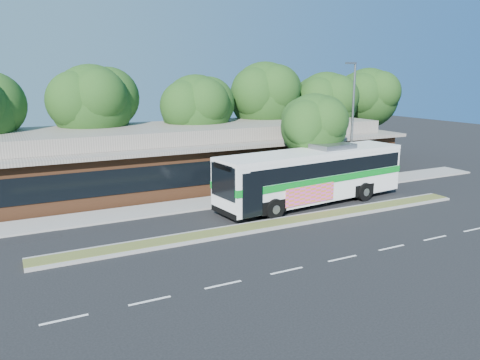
# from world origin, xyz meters

# --- Properties ---
(ground) EXTENTS (120.00, 120.00, 0.00)m
(ground) POSITION_xyz_m (0.00, 0.00, 0.00)
(ground) COLOR black
(ground) RESTS_ON ground
(median_strip) EXTENTS (26.00, 1.10, 0.15)m
(median_strip) POSITION_xyz_m (0.00, 0.60, 0.07)
(median_strip) COLOR #4D5122
(median_strip) RESTS_ON ground
(sidewalk) EXTENTS (44.00, 2.60, 0.12)m
(sidewalk) POSITION_xyz_m (0.00, 6.40, 0.06)
(sidewalk) COLOR gray
(sidewalk) RESTS_ON ground
(plaza_building) EXTENTS (33.20, 11.20, 4.45)m
(plaza_building) POSITION_xyz_m (0.00, 12.99, 2.13)
(plaza_building) COLOR brown
(plaza_building) RESTS_ON ground
(lamp_post) EXTENTS (0.93, 0.18, 9.07)m
(lamp_post) POSITION_xyz_m (9.56, 6.00, 4.90)
(lamp_post) COLOR slate
(lamp_post) RESTS_ON ground
(tree_bg_b) EXTENTS (6.69, 6.00, 9.00)m
(tree_bg_b) POSITION_xyz_m (-6.57, 16.14, 6.14)
(tree_bg_b) COLOR black
(tree_bg_b) RESTS_ON ground
(tree_bg_c) EXTENTS (6.24, 5.60, 8.26)m
(tree_bg_c) POSITION_xyz_m (1.40, 15.13, 5.59)
(tree_bg_c) COLOR black
(tree_bg_c) RESTS_ON ground
(tree_bg_d) EXTENTS (6.91, 6.20, 9.37)m
(tree_bg_d) POSITION_xyz_m (8.45, 16.15, 6.42)
(tree_bg_d) COLOR black
(tree_bg_d) RESTS_ON ground
(tree_bg_e) EXTENTS (6.47, 5.80, 8.50)m
(tree_bg_e) POSITION_xyz_m (14.42, 15.14, 5.74)
(tree_bg_e) COLOR black
(tree_bg_e) RESTS_ON ground
(tree_bg_f) EXTENTS (6.69, 6.00, 8.92)m
(tree_bg_f) POSITION_xyz_m (20.43, 16.14, 6.06)
(tree_bg_f) COLOR black
(tree_bg_f) RESTS_ON ground
(transit_bus) EXTENTS (13.71, 4.33, 3.79)m
(transit_bus) POSITION_xyz_m (4.36, 3.39, 2.11)
(transit_bus) COLOR white
(transit_bus) RESTS_ON ground
(sidewalk_tree) EXTENTS (5.08, 4.55, 6.97)m
(sidewalk_tree) POSITION_xyz_m (6.33, 5.88, 4.80)
(sidewalk_tree) COLOR black
(sidewalk_tree) RESTS_ON ground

